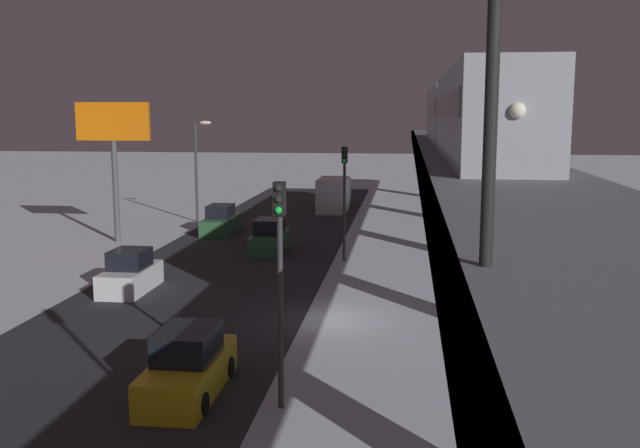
# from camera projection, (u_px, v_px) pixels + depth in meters

# --- Properties ---
(ground_plane) EXTENTS (240.00, 240.00, 0.00)m
(ground_plane) POSITION_uv_depth(u_px,v_px,m) (327.00, 320.00, 28.97)
(ground_plane) COLOR silver
(avenue_asphalt) EXTENTS (11.00, 100.41, 0.01)m
(avenue_asphalt) POSITION_uv_depth(u_px,v_px,m) (172.00, 314.00, 29.73)
(avenue_asphalt) COLOR #28282D
(avenue_asphalt) RESTS_ON ground_plane
(elevated_railway) EXTENTS (5.00, 100.41, 6.43)m
(elevated_railway) POSITION_uv_depth(u_px,v_px,m) (481.00, 185.00, 27.43)
(elevated_railway) COLOR slate
(elevated_railway) RESTS_ON ground_plane
(subway_train) EXTENTS (2.94, 36.87, 3.40)m
(subway_train) POSITION_uv_depth(u_px,v_px,m) (464.00, 113.00, 37.34)
(subway_train) COLOR #999EA8
(subway_train) RESTS_ON elevated_railway
(rail_signal) EXTENTS (0.36, 0.41, 4.00)m
(rail_signal) POSITION_uv_depth(u_px,v_px,m) (494.00, 30.00, 8.14)
(rail_signal) COLOR black
(rail_signal) RESTS_ON elevated_railway
(sedan_yellow) EXTENTS (1.91, 4.76, 1.97)m
(sedan_yellow) POSITION_uv_depth(u_px,v_px,m) (188.00, 368.00, 21.26)
(sedan_yellow) COLOR gold
(sedan_yellow) RESTS_ON ground_plane
(sedan_green) EXTENTS (1.80, 4.42, 1.97)m
(sedan_green) POSITION_uv_depth(u_px,v_px,m) (269.00, 238.00, 43.15)
(sedan_green) COLOR #2D6038
(sedan_green) RESTS_ON ground_plane
(sedan_green_2) EXTENTS (1.80, 4.65, 1.97)m
(sedan_green_2) POSITION_uv_depth(u_px,v_px,m) (221.00, 222.00, 49.72)
(sedan_green_2) COLOR #2D6038
(sedan_green_2) RESTS_ON ground_plane
(sedan_white) EXTENTS (1.80, 4.07, 1.97)m
(sedan_white) POSITION_uv_depth(u_px,v_px,m) (130.00, 274.00, 33.52)
(sedan_white) COLOR silver
(sedan_white) RESTS_ON ground_plane
(box_truck) EXTENTS (2.40, 7.40, 2.80)m
(box_truck) POSITION_uv_depth(u_px,v_px,m) (334.00, 194.00, 61.58)
(box_truck) COLOR #2D6038
(box_truck) RESTS_ON ground_plane
(traffic_light_near) EXTENTS (0.32, 0.44, 6.40)m
(traffic_light_near) POSITION_uv_depth(u_px,v_px,m) (280.00, 262.00, 19.70)
(traffic_light_near) COLOR #2D2D2D
(traffic_light_near) RESTS_ON ground_plane
(traffic_light_mid) EXTENTS (0.32, 0.44, 6.40)m
(traffic_light_mid) POSITION_uv_depth(u_px,v_px,m) (344.00, 187.00, 39.83)
(traffic_light_mid) COLOR #2D2D2D
(traffic_light_mid) RESTS_ON ground_plane
(commercial_billboard) EXTENTS (4.80, 0.36, 8.90)m
(commercial_billboard) POSITION_uv_depth(u_px,v_px,m) (113.00, 135.00, 45.63)
(commercial_billboard) COLOR #4C4C51
(commercial_billboard) RESTS_ON ground_plane
(street_lamp_far) EXTENTS (1.35, 0.44, 7.65)m
(street_lamp_far) POSITION_uv_depth(u_px,v_px,m) (199.00, 159.00, 54.24)
(street_lamp_far) COLOR #38383D
(street_lamp_far) RESTS_ON ground_plane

